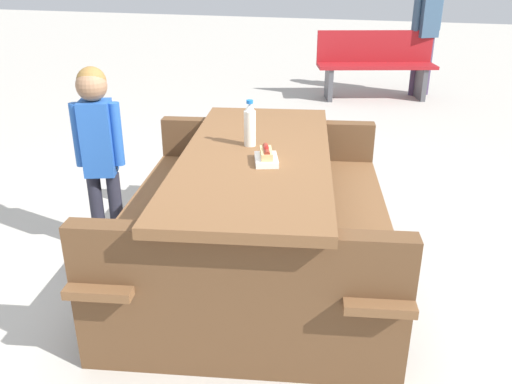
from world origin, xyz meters
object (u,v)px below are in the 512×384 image
at_px(park_bench_near, 375,63).
at_px(bystander_adult, 428,11).
at_px(hotdog_tray, 266,157).
at_px(soda_bottle, 250,125).
at_px(picnic_table, 256,206).
at_px(child_in_coat, 98,139).

height_order(park_bench_near, bystander_adult, bystander_adult).
xyz_separation_m(hotdog_tray, park_bench_near, (-4.77, 0.08, -0.33)).
bearing_deg(bystander_adult, soda_bottle, -9.35).
relative_size(picnic_table, hotdog_tray, 9.92).
xyz_separation_m(child_in_coat, bystander_adult, (-4.99, 1.70, 0.35)).
height_order(picnic_table, hotdog_tray, hotdog_tray).
xyz_separation_m(picnic_table, soda_bottle, (-0.10, -0.06, 0.42)).
height_order(picnic_table, park_bench_near, park_bench_near).
bearing_deg(picnic_table, park_bench_near, 177.84).
bearing_deg(child_in_coat, soda_bottle, 94.90).
bearing_deg(park_bench_near, picnic_table, -2.16).
height_order(picnic_table, soda_bottle, soda_bottle).
bearing_deg(hotdog_tray, picnic_table, -144.85).
xyz_separation_m(child_in_coat, park_bench_near, (-4.62, 1.13, -0.28)).
bearing_deg(park_bench_near, bystander_adult, 123.41).
bearing_deg(child_in_coat, hotdog_tray, 81.60).
xyz_separation_m(soda_bottle, hotdog_tray, (0.23, 0.16, -0.08)).
relative_size(hotdog_tray, bystander_adult, 0.12).
relative_size(picnic_table, child_in_coat, 1.81).
distance_m(hotdog_tray, child_in_coat, 1.06).
relative_size(child_in_coat, park_bench_near, 0.73).
bearing_deg(bystander_adult, park_bench_near, -56.59).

